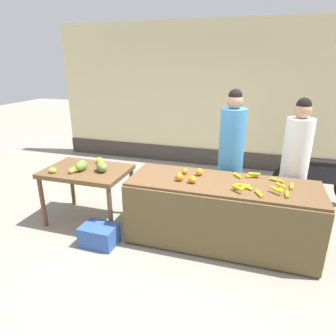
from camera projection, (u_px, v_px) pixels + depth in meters
ground_plane at (178, 234)px, 3.99m from camera, size 24.00×24.00×0.00m
market_wall_back at (217, 98)px, 6.20m from camera, size 7.15×0.23×2.97m
fruit_stall_counter at (221, 213)px, 3.68m from camera, size 2.28×0.82×0.82m
side_table_wooden at (87, 175)px, 4.12m from camera, size 1.14×0.79×0.79m
banana_bunch_pile at (261, 185)px, 3.41m from camera, size 0.70×0.63×0.07m
orange_pile at (189, 176)px, 3.64m from camera, size 0.30×0.36×0.09m
mango_papaya_pile at (87, 166)px, 4.01m from camera, size 0.79×0.65×0.14m
vendor_woman_blue_shirt at (231, 157)px, 4.09m from camera, size 0.34×0.34×1.86m
vendor_woman_white_shirt at (294, 167)px, 3.85m from camera, size 0.34×0.34×1.78m
parked_motorcycle at (324, 179)px, 4.75m from camera, size 1.60×0.18×0.88m
produce_crate at (99, 235)px, 3.73m from camera, size 0.45×0.33×0.26m
produce_sack at (161, 188)px, 4.74m from camera, size 0.46×0.45×0.56m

